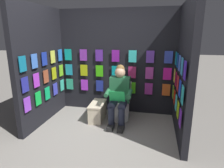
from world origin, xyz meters
TOP-DOWN VIEW (x-y plane):
  - ground_plane at (0.00, 0.00)m, footprint 30.00×30.00m
  - display_wall_back at (0.00, -1.70)m, footprint 2.71×0.14m
  - display_wall_left at (-1.35, -0.83)m, footprint 0.14×1.65m
  - display_wall_right at (1.35, -0.83)m, footprint 0.14×1.65m
  - toilet at (-0.19, -1.25)m, footprint 0.41×0.55m
  - person_reading at (-0.19, -1.03)m, footprint 0.52×0.68m
  - comic_longbox_near at (0.27, -1.08)m, footprint 0.30×0.61m

SIDE VIEW (x-z plane):
  - ground_plane at x=0.00m, z-range 0.00..0.00m
  - comic_longbox_near at x=0.27m, z-range 0.00..0.37m
  - toilet at x=-0.19m, z-range -0.06..0.71m
  - person_reading at x=-0.19m, z-range 0.00..1.20m
  - display_wall_left at x=-1.35m, z-range 0.00..2.32m
  - display_wall_right at x=1.35m, z-range 0.00..2.32m
  - display_wall_back at x=0.00m, z-range 0.00..2.32m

